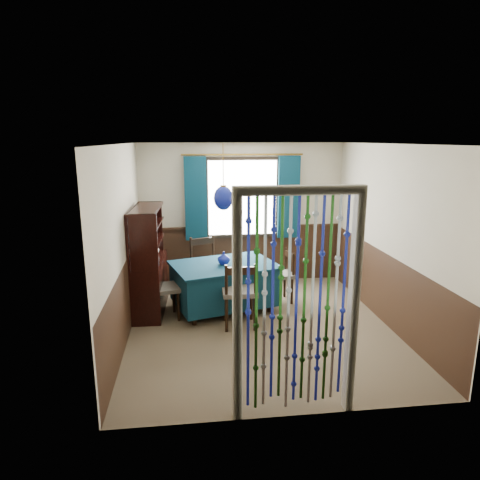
{
  "coord_description": "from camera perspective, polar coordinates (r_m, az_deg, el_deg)",
  "views": [
    {
      "loc": [
        -0.94,
        -5.48,
        2.57
      ],
      "look_at": [
        -0.22,
        0.49,
        1.14
      ],
      "focal_mm": 32.0,
      "sensor_mm": 36.0,
      "label": 1
    }
  ],
  "objects": [
    {
      "name": "wall_left",
      "position": [
        5.7,
        -15.36,
        -0.46
      ],
      "size": [
        0.0,
        4.0,
        4.0
      ],
      "primitive_type": "plane",
      "rotation": [
        1.57,
        0.0,
        1.57
      ],
      "color": "beige",
      "rests_on": "ground"
    },
    {
      "name": "sideboard",
      "position": [
        6.61,
        -12.05,
        -4.58
      ],
      "size": [
        0.47,
        1.24,
        1.59
      ],
      "rotation": [
        0.0,
        0.0,
        -0.04
      ],
      "color": "black",
      "rests_on": "floor"
    },
    {
      "name": "dining_table",
      "position": [
        6.54,
        -2.12,
        -5.76
      ],
      "size": [
        1.74,
        1.42,
        0.72
      ],
      "rotation": [
        0.0,
        0.0,
        0.28
      ],
      "color": "#0D3245",
      "rests_on": "floor"
    },
    {
      "name": "wainscot_back",
      "position": [
        7.8,
        0.28,
        -1.97
      ],
      "size": [
        3.6,
        0.0,
        3.6
      ],
      "primitive_type": "plane",
      "rotation": [
        1.57,
        0.0,
        0.0
      ],
      "color": "#352114",
      "rests_on": "ground"
    },
    {
      "name": "wall_front",
      "position": [
        3.84,
        7.81,
        -6.81
      ],
      "size": [
        3.6,
        0.0,
        3.6
      ],
      "primitive_type": "plane",
      "rotation": [
        -1.57,
        0.0,
        0.0
      ],
      "color": "beige",
      "rests_on": "ground"
    },
    {
      "name": "bowl_shelf",
      "position": [
        6.19,
        -11.96,
        -0.48
      ],
      "size": [
        0.21,
        0.21,
        0.05
      ],
      "primitive_type": "imported",
      "rotation": [
        0.0,
        0.0,
        0.05
      ],
      "color": "beige",
      "rests_on": "sideboard"
    },
    {
      "name": "chair_left",
      "position": [
        6.31,
        -10.3,
        -6.41
      ],
      "size": [
        0.49,
        0.5,
        0.85
      ],
      "rotation": [
        0.0,
        0.0,
        -1.35
      ],
      "color": "black",
      "rests_on": "floor"
    },
    {
      "name": "window",
      "position": [
        7.56,
        0.32,
        5.65
      ],
      "size": [
        1.32,
        0.12,
        1.42
      ],
      "primitive_type": "cube",
      "color": "black",
      "rests_on": "wall_back"
    },
    {
      "name": "wainscot_front",
      "position": [
        4.17,
        7.42,
        -16.46
      ],
      "size": [
        3.6,
        0.0,
        3.6
      ],
      "primitive_type": "plane",
      "rotation": [
        -1.57,
        0.0,
        0.0
      ],
      "color": "#352114",
      "rests_on": "ground"
    },
    {
      "name": "chair_near",
      "position": [
        5.93,
        -0.04,
        -6.99
      ],
      "size": [
        0.48,
        0.46,
        0.95
      ],
      "rotation": [
        0.0,
        0.0,
        -0.01
      ],
      "color": "black",
      "rests_on": "floor"
    },
    {
      "name": "chair_right",
      "position": [
        6.89,
        5.5,
        -4.62
      ],
      "size": [
        0.45,
        0.46,
        0.83
      ],
      "rotation": [
        0.0,
        0.0,
        1.7
      ],
      "color": "black",
      "rests_on": "floor"
    },
    {
      "name": "vase_table",
      "position": [
        6.42,
        -2.18,
        -2.48
      ],
      "size": [
        0.21,
        0.21,
        0.18
      ],
      "primitive_type": "imported",
      "rotation": [
        0.0,
        0.0,
        -0.26
      ],
      "color": "navy",
      "rests_on": "dining_table"
    },
    {
      "name": "wall_back",
      "position": [
        7.65,
        0.27,
        3.48
      ],
      "size": [
        3.6,
        0.0,
        3.6
      ],
      "primitive_type": "plane",
      "rotation": [
        1.57,
        0.0,
        0.0
      ],
      "color": "beige",
      "rests_on": "ground"
    },
    {
      "name": "chair_far",
      "position": [
        7.15,
        -4.49,
        -3.34
      ],
      "size": [
        0.62,
        0.61,
        0.97
      ],
      "rotation": [
        0.0,
        0.0,
        3.52
      ],
      "color": "black",
      "rests_on": "floor"
    },
    {
      "name": "pendant_lamp",
      "position": [
        6.24,
        -2.22,
        5.63
      ],
      "size": [
        0.28,
        0.28,
        0.95
      ],
      "color": "olive",
      "rests_on": "ceiling"
    },
    {
      "name": "wall_right",
      "position": [
        6.27,
        19.23,
        0.5
      ],
      "size": [
        0.0,
        4.0,
        4.0
      ],
      "primitive_type": "plane",
      "rotation": [
        1.57,
        0.0,
        -1.57
      ],
      "color": "beige",
      "rests_on": "ground"
    },
    {
      "name": "floor",
      "position": [
        6.12,
        2.65,
        -11.41
      ],
      "size": [
        4.0,
        4.0,
        0.0
      ],
      "primitive_type": "plane",
      "color": "brown",
      "rests_on": "ground"
    },
    {
      "name": "wainscot_right",
      "position": [
        6.46,
        18.6,
        -6.0
      ],
      "size": [
        0.0,
        4.0,
        4.0
      ],
      "primitive_type": "plane",
      "rotation": [
        1.57,
        0.0,
        -1.57
      ],
      "color": "#352114",
      "rests_on": "ground"
    },
    {
      "name": "vase_sideboard",
      "position": [
        6.8,
        -11.47,
        -1.11
      ],
      "size": [
        0.25,
        0.25,
        0.2
      ],
      "primitive_type": "imported",
      "rotation": [
        0.0,
        0.0,
        0.41
      ],
      "color": "beige",
      "rests_on": "sideboard"
    },
    {
      "name": "wainscot_left",
      "position": [
        5.92,
        -14.76,
        -7.52
      ],
      "size": [
        0.0,
        4.0,
        4.0
      ],
      "primitive_type": "plane",
      "rotation": [
        1.57,
        0.0,
        1.57
      ],
      "color": "#352114",
      "rests_on": "ground"
    },
    {
      "name": "doorway",
      "position": [
        3.97,
        7.5,
        -9.23
      ],
      "size": [
        1.16,
        0.12,
        2.18
      ],
      "primitive_type": null,
      "color": "silver",
      "rests_on": "ground"
    },
    {
      "name": "ceiling",
      "position": [
        5.56,
        2.93,
        12.68
      ],
      "size": [
        4.0,
        4.0,
        0.0
      ],
      "primitive_type": "plane",
      "rotation": [
        3.14,
        0.0,
        0.0
      ],
      "color": "silver",
      "rests_on": "ground"
    }
  ]
}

